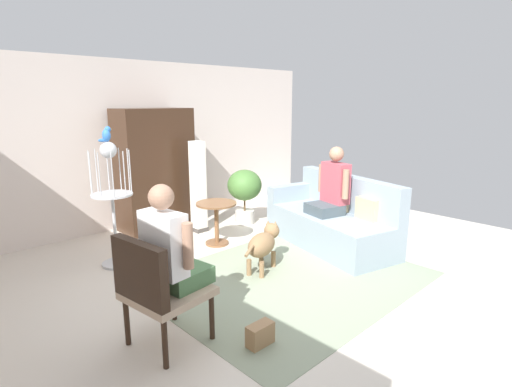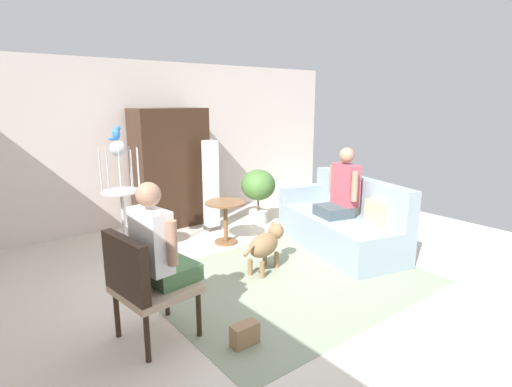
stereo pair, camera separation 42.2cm
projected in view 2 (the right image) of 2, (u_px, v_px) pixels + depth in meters
name	position (u px, v px, depth m)	size (l,w,h in m)	color
ground_plane	(281.00, 277.00, 4.53)	(7.54, 7.54, 0.00)	beige
back_wall	(161.00, 143.00, 6.51)	(6.88, 0.12, 2.52)	silver
area_rug	(288.00, 280.00, 4.44)	(2.83, 2.31, 0.01)	gray
couch	(342.00, 223.00, 5.39)	(1.27, 2.04, 0.93)	#8EA0AD
armchair	(142.00, 280.00, 3.18)	(0.65, 0.65, 0.93)	black
person_on_couch	(342.00, 190.00, 5.24)	(0.54, 0.55, 0.89)	#445159
person_on_armchair	(158.00, 245.00, 3.23)	(0.50, 0.55, 0.86)	#456D44
round_end_table	(226.00, 215.00, 5.51)	(0.55, 0.55, 0.59)	brown
dog	(266.00, 244.00, 4.64)	(0.76, 0.42, 0.52)	olive
bird_cage_stand	(121.00, 192.00, 4.83)	(0.47, 0.47, 1.48)	silver
parrot	(116.00, 133.00, 4.67)	(0.17, 0.10, 0.17)	blue
potted_plant	(258.00, 189.00, 6.38)	(0.54, 0.54, 0.87)	beige
column_lamp	(211.00, 186.00, 6.04)	(0.20, 0.20, 1.36)	#4C4742
armoire_cabinet	(170.00, 168.00, 6.24)	(1.10, 0.56, 1.82)	#382316
handbag	(245.00, 334.00, 3.25)	(0.23, 0.12, 0.18)	#99724C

